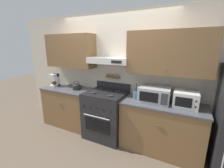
{
  "coord_description": "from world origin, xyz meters",
  "views": [
    {
      "loc": [
        1.41,
        -2.23,
        1.87
      ],
      "look_at": [
        0.15,
        0.26,
        1.16
      ],
      "focal_mm": 24.0,
      "sensor_mm": 36.0,
      "label": 1
    }
  ],
  "objects": [
    {
      "name": "tea_kettle",
      "position": [
        -0.79,
        0.34,
        0.98
      ],
      "size": [
        0.24,
        0.19,
        0.2
      ],
      "color": "#232326",
      "rests_on": "counter_left"
    },
    {
      "name": "utensil_crock",
      "position": [
        0.61,
        0.34,
        0.99
      ],
      "size": [
        0.1,
        0.1,
        0.3
      ],
      "color": "slate",
      "rests_on": "counter_right"
    },
    {
      "name": "toaster_oven",
      "position": [
        1.45,
        0.34,
        1.04
      ],
      "size": [
        0.37,
        0.32,
        0.25
      ],
      "color": "white",
      "rests_on": "counter_right"
    },
    {
      "name": "stove_range",
      "position": [
        0.0,
        0.28,
        0.49
      ],
      "size": [
        0.8,
        0.72,
        1.1
      ],
      "color": "#232326",
      "rests_on": "ground_plane"
    },
    {
      "name": "counter_right",
      "position": [
        1.11,
        0.33,
        0.46
      ],
      "size": [
        1.4,
        0.64,
        0.91
      ],
      "color": "brown",
      "rests_on": "ground_plane"
    },
    {
      "name": "microwave",
      "position": [
        0.95,
        0.35,
        1.04
      ],
      "size": [
        0.52,
        0.39,
        0.26
      ],
      "color": "#ADAFB5",
      "rests_on": "counter_right"
    },
    {
      "name": "wall_back",
      "position": [
        0.04,
        0.59,
        1.46
      ],
      "size": [
        5.2,
        0.46,
        2.55
      ],
      "color": "beige",
      "rests_on": "ground_plane"
    },
    {
      "name": "counter_left",
      "position": [
        -1.02,
        0.33,
        0.46
      ],
      "size": [
        1.23,
        0.64,
        0.91
      ],
      "color": "brown",
      "rests_on": "ground_plane"
    },
    {
      "name": "coffee_maker",
      "position": [
        -1.48,
        0.36,
        1.06
      ],
      "size": [
        0.17,
        0.21,
        0.3
      ],
      "color": "white",
      "rests_on": "counter_left"
    },
    {
      "name": "ground_plane",
      "position": [
        0.0,
        0.0,
        0.0
      ],
      "size": [
        16.0,
        16.0,
        0.0
      ],
      "primitive_type": "plane",
      "color": "brown"
    }
  ]
}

